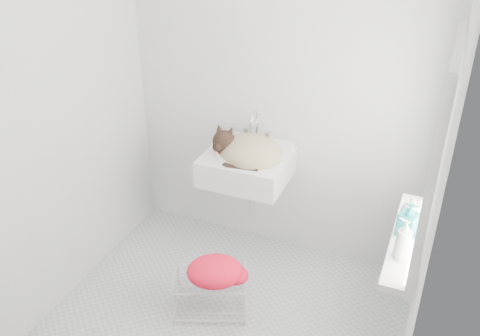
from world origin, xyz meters
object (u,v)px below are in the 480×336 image
at_px(wire_rack, 210,290).
at_px(bottle_b, 406,236).
at_px(sink, 247,155).
at_px(bottle_c, 409,220).
at_px(bottle_a, 401,257).
at_px(cat, 247,151).

distance_m(wire_rack, bottle_b, 1.33).
distance_m(sink, bottle_c, 1.19).
relative_size(wire_rack, bottle_a, 2.40).
height_order(sink, bottle_b, sink).
bearing_deg(wire_rack, cat, 88.85).
bearing_deg(bottle_b, cat, 155.18).
bearing_deg(wire_rack, bottle_c, 12.55).
height_order(wire_rack, bottle_a, bottle_a).
xyz_separation_m(sink, bottle_b, (1.13, -0.54, 0.00)).
distance_m(sink, cat, 0.05).
bearing_deg(bottle_b, bottle_a, -90.00).
bearing_deg(bottle_a, bottle_c, 90.00).
xyz_separation_m(bottle_a, bottle_c, (0.00, 0.36, 0.00)).
bearing_deg(bottle_c, sink, 161.51).
relative_size(sink, bottle_b, 2.82).
relative_size(sink, bottle_a, 3.06).
xyz_separation_m(wire_rack, bottle_c, (1.13, 0.25, 0.70)).
height_order(sink, cat, cat).
distance_m(sink, wire_rack, 0.94).
height_order(wire_rack, bottle_c, bottle_c).
relative_size(bottle_a, bottle_c, 1.26).
height_order(sink, bottle_a, sink).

